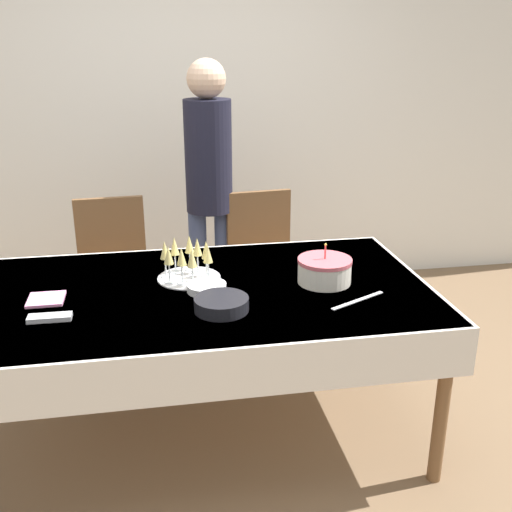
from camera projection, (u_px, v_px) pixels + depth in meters
name	position (u px, v px, depth m)	size (l,w,h in m)	color
ground_plane	(209.00, 432.00, 2.94)	(12.00, 12.00, 0.00)	brown
wall_back	(176.00, 109.00, 4.25)	(8.00, 0.05, 2.70)	silver
dining_table	(205.00, 309.00, 2.71)	(2.02, 1.15, 0.77)	silver
dining_chair_far_left	(114.00, 274.00, 3.51)	(0.45, 0.45, 0.95)	brown
dining_chair_far_right	(263.00, 264.00, 3.66)	(0.46, 0.46, 0.95)	brown
birthday_cake	(324.00, 271.00, 2.72)	(0.25, 0.25, 0.19)	silver
champagne_tray	(187.00, 259.00, 2.75)	(0.29, 0.29, 0.18)	silver
plate_stack_main	(221.00, 304.00, 2.45)	(0.23, 0.23, 0.06)	black
plate_stack_dessert	(207.00, 287.00, 2.64)	(0.17, 0.17, 0.03)	white
cake_knife	(358.00, 300.00, 2.55)	(0.28, 0.15, 0.00)	silver
fork_pile	(50.00, 318.00, 2.37)	(0.17, 0.06, 0.02)	silver
napkin_pile	(46.00, 299.00, 2.55)	(0.15, 0.15, 0.01)	pink
person_standing	(209.00, 176.00, 3.58)	(0.28, 0.28, 1.72)	#3F4C72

